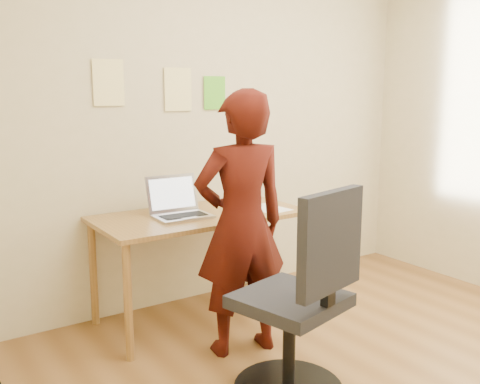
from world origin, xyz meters
TOP-DOWN VIEW (x-y plane):
  - room at (0.00, 0.00)m, footprint 3.58×3.58m
  - desk at (-0.42, 1.38)m, footprint 1.40×0.70m
  - laptop at (-0.57, 1.39)m, footprint 0.37×0.33m
  - paper_sheet at (0.06, 1.25)m, footprint 0.25×0.33m
  - phone at (-0.17, 1.17)m, footprint 0.08×0.13m
  - wall_note_left at (-0.89, 1.74)m, footprint 0.21×0.00m
  - wall_note_mid at (-0.38, 1.74)m, footprint 0.21×0.00m
  - wall_note_right at (-0.08, 1.74)m, footprint 0.18×0.00m
  - office_chair at (-0.50, 0.23)m, footprint 0.58×0.60m
  - person at (-0.45, 0.83)m, footprint 0.63×0.47m

SIDE VIEW (x-z plane):
  - office_chair at x=-0.50m, z-range -0.08..1.02m
  - desk at x=-0.42m, z-range 0.28..1.02m
  - paper_sheet at x=0.06m, z-range 0.74..0.74m
  - phone at x=-0.17m, z-range 0.74..0.75m
  - person at x=-0.45m, z-range 0.00..1.57m
  - laptop at x=-0.57m, z-range 0.66..0.92m
  - room at x=0.00m, z-range -0.04..2.74m
  - wall_note_right at x=-0.08m, z-range 1.42..1.66m
  - wall_note_mid at x=-0.38m, z-range 1.41..1.71m
  - wall_note_left at x=-0.89m, z-range 1.45..1.75m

